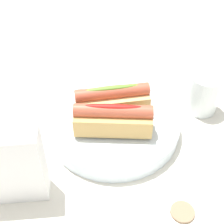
{
  "coord_description": "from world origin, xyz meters",
  "views": [
    {
      "loc": [
        0.08,
        0.49,
        0.51
      ],
      "look_at": [
        0.0,
        0.0,
        0.06
      ],
      "focal_mm": 53.32,
      "sensor_mm": 36.0,
      "label": 1
    }
  ],
  "objects_px": {
    "hotdog_back": "(113,119)",
    "napkin_box": "(11,166)",
    "hotdog_front": "(111,100)",
    "water_glass": "(203,95)",
    "serving_bowl": "(112,125)"
  },
  "relations": [
    {
      "from": "serving_bowl",
      "to": "hotdog_back",
      "type": "bearing_deg",
      "value": 85.92
    },
    {
      "from": "hotdog_front",
      "to": "water_glass",
      "type": "distance_m",
      "value": 0.21
    },
    {
      "from": "hotdog_back",
      "to": "water_glass",
      "type": "bearing_deg",
      "value": -161.78
    },
    {
      "from": "hotdog_back",
      "to": "napkin_box",
      "type": "relative_size",
      "value": 1.04
    },
    {
      "from": "serving_bowl",
      "to": "napkin_box",
      "type": "height_order",
      "value": "napkin_box"
    },
    {
      "from": "hotdog_back",
      "to": "napkin_box",
      "type": "xyz_separation_m",
      "value": [
        0.18,
        0.1,
        0.01
      ]
    },
    {
      "from": "serving_bowl",
      "to": "hotdog_front",
      "type": "bearing_deg",
      "value": -94.08
    },
    {
      "from": "water_glass",
      "to": "napkin_box",
      "type": "relative_size",
      "value": 0.6
    },
    {
      "from": "hotdog_back",
      "to": "hotdog_front",
      "type": "bearing_deg",
      "value": -94.08
    },
    {
      "from": "serving_bowl",
      "to": "water_glass",
      "type": "xyz_separation_m",
      "value": [
        -0.21,
        -0.04,
        0.02
      ]
    },
    {
      "from": "serving_bowl",
      "to": "hotdog_back",
      "type": "relative_size",
      "value": 1.75
    },
    {
      "from": "hotdog_front",
      "to": "water_glass",
      "type": "height_order",
      "value": "hotdog_front"
    },
    {
      "from": "hotdog_front",
      "to": "hotdog_back",
      "type": "relative_size",
      "value": 0.96
    },
    {
      "from": "hotdog_front",
      "to": "hotdog_back",
      "type": "bearing_deg",
      "value": 85.92
    },
    {
      "from": "serving_bowl",
      "to": "napkin_box",
      "type": "relative_size",
      "value": 1.83
    }
  ]
}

